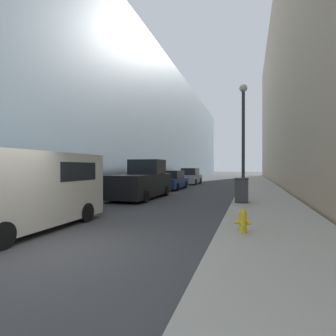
{
  "coord_description": "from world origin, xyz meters",
  "views": [
    {
      "loc": [
        4.21,
        -4.79,
        1.87
      ],
      "look_at": [
        -2.38,
        16.2,
        1.78
      ],
      "focal_mm": 28.0,
      "sensor_mm": 36.0,
      "label": 1
    }
  ],
  "objects_px": {
    "white_van": "(31,187)",
    "parked_sedan_far": "(190,177)",
    "lamppost": "(243,133)",
    "trash_bin": "(242,190)",
    "fire_hydrant": "(243,220)",
    "parked_sedan_near": "(172,181)",
    "pickup_truck": "(142,182)"
  },
  "relations": [
    {
      "from": "lamppost",
      "to": "pickup_truck",
      "type": "xyz_separation_m",
      "value": [
        -5.84,
        -0.95,
        -2.84
      ]
    },
    {
      "from": "lamppost",
      "to": "white_van",
      "type": "xyz_separation_m",
      "value": [
        -5.84,
        -9.34,
        -2.55
      ]
    },
    {
      "from": "trash_bin",
      "to": "pickup_truck",
      "type": "bearing_deg",
      "value": 166.79
    },
    {
      "from": "lamppost",
      "to": "parked_sedan_far",
      "type": "relative_size",
      "value": 1.39
    },
    {
      "from": "trash_bin",
      "to": "white_van",
      "type": "distance_m",
      "value": 9.13
    },
    {
      "from": "white_van",
      "to": "pickup_truck",
      "type": "xyz_separation_m",
      "value": [
        -0.0,
        8.38,
        -0.29
      ]
    },
    {
      "from": "pickup_truck",
      "to": "parked_sedan_far",
      "type": "bearing_deg",
      "value": 90.11
    },
    {
      "from": "fire_hydrant",
      "to": "parked_sedan_far",
      "type": "distance_m",
      "value": 21.75
    },
    {
      "from": "lamppost",
      "to": "white_van",
      "type": "distance_m",
      "value": 11.3
    },
    {
      "from": "lamppost",
      "to": "white_van",
      "type": "bearing_deg",
      "value": -122.02
    },
    {
      "from": "lamppost",
      "to": "parked_sedan_near",
      "type": "xyz_separation_m",
      "value": [
        -5.95,
        5.7,
        -3.1
      ]
    },
    {
      "from": "fire_hydrant",
      "to": "parked_sedan_near",
      "type": "xyz_separation_m",
      "value": [
        -6.14,
        14.07,
        0.26
      ]
    },
    {
      "from": "parked_sedan_far",
      "to": "trash_bin",
      "type": "bearing_deg",
      "value": -68.5
    },
    {
      "from": "pickup_truck",
      "to": "parked_sedan_far",
      "type": "distance_m",
      "value": 13.48
    },
    {
      "from": "fire_hydrant",
      "to": "parked_sedan_near",
      "type": "distance_m",
      "value": 15.35
    },
    {
      "from": "trash_bin",
      "to": "pickup_truck",
      "type": "height_order",
      "value": "pickup_truck"
    },
    {
      "from": "trash_bin",
      "to": "white_van",
      "type": "xyz_separation_m",
      "value": [
        -5.82,
        -7.02,
        0.51
      ]
    },
    {
      "from": "white_van",
      "to": "parked_sedan_near",
      "type": "relative_size",
      "value": 1.1
    },
    {
      "from": "trash_bin",
      "to": "parked_sedan_far",
      "type": "distance_m",
      "value": 15.95
    },
    {
      "from": "fire_hydrant",
      "to": "parked_sedan_near",
      "type": "height_order",
      "value": "parked_sedan_near"
    },
    {
      "from": "trash_bin",
      "to": "pickup_truck",
      "type": "xyz_separation_m",
      "value": [
        -5.82,
        1.37,
        0.22
      ]
    },
    {
      "from": "trash_bin",
      "to": "parked_sedan_far",
      "type": "xyz_separation_m",
      "value": [
        -5.85,
        14.84,
        0.03
      ]
    },
    {
      "from": "trash_bin",
      "to": "parked_sedan_far",
      "type": "height_order",
      "value": "parked_sedan_far"
    },
    {
      "from": "parked_sedan_far",
      "to": "fire_hydrant",
      "type": "bearing_deg",
      "value": -73.83
    },
    {
      "from": "white_van",
      "to": "parked_sedan_far",
      "type": "bearing_deg",
      "value": 90.07
    },
    {
      "from": "fire_hydrant",
      "to": "trash_bin",
      "type": "relative_size",
      "value": 0.52
    },
    {
      "from": "lamppost",
      "to": "parked_sedan_far",
      "type": "bearing_deg",
      "value": 115.09
    },
    {
      "from": "lamppost",
      "to": "pickup_truck",
      "type": "bearing_deg",
      "value": -170.73
    },
    {
      "from": "fire_hydrant",
      "to": "pickup_truck",
      "type": "distance_m",
      "value": 9.57
    },
    {
      "from": "pickup_truck",
      "to": "parked_sedan_near",
      "type": "height_order",
      "value": "pickup_truck"
    },
    {
      "from": "trash_bin",
      "to": "lamppost",
      "type": "relative_size",
      "value": 0.18
    },
    {
      "from": "pickup_truck",
      "to": "trash_bin",
      "type": "bearing_deg",
      "value": -13.21
    }
  ]
}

